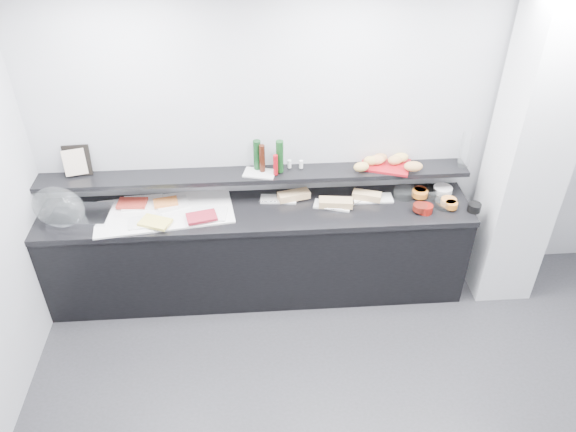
{
  "coord_description": "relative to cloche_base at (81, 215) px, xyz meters",
  "views": [
    {
      "loc": [
        -0.71,
        -2.14,
        3.59
      ],
      "look_at": [
        -0.45,
        1.45,
        1.0
      ],
      "focal_mm": 35.0,
      "sensor_mm": 36.0,
      "label": 1
    }
  ],
  "objects": [
    {
      "name": "bread_roll_ne",
      "position": [
        2.67,
        0.24,
        0.29
      ],
      "size": [
        0.16,
        0.12,
        0.08
      ],
      "primitive_type": "ellipsoid",
      "rotation": [
        0.0,
        0.0,
        0.21
      ],
      "color": "#D7AD52",
      "rests_on": "bread_tray"
    },
    {
      "name": "platter_meat_a",
      "position": [
        0.48,
        0.14,
        0.0
      ],
      "size": [
        0.34,
        0.23,
        0.01
      ],
      "primitive_type": "cube",
      "rotation": [
        0.0,
        0.0,
        0.05
      ],
      "color": "white",
      "rests_on": "linen_runner"
    },
    {
      "name": "bread_roll_se",
      "position": [
        2.75,
        0.09,
        0.29
      ],
      "size": [
        0.16,
        0.11,
        0.08
      ],
      "primitive_type": "ellipsoid",
      "rotation": [
        0.0,
        0.0,
        -0.06
      ],
      "color": "#BB8447",
      "rests_on": "bread_tray"
    },
    {
      "name": "food_meat_b",
      "position": [
        0.99,
        -0.13,
        0.02
      ],
      "size": [
        0.27,
        0.2,
        0.02
      ],
      "primitive_type": "cube",
      "rotation": [
        0.0,
        0.0,
        0.23
      ],
      "color": "maroon",
      "rests_on": "platter_meat_b"
    },
    {
      "name": "carafe",
      "position": [
        3.21,
        0.17,
        0.38
      ],
      "size": [
        0.13,
        0.13,
        0.3
      ],
      "primitive_type": "cylinder",
      "rotation": [
        0.0,
        0.0,
        0.4
      ],
      "color": "white",
      "rests_on": "wall_shelf"
    },
    {
      "name": "fill_glass_cream",
      "position": [
        3.05,
        0.12,
        0.03
      ],
      "size": [
        0.21,
        0.21,
        0.05
      ],
      "primitive_type": "cylinder",
      "rotation": [
        0.0,
        0.0,
        0.33
      ],
      "color": "white",
      "rests_on": "bowl_glass_cream"
    },
    {
      "name": "cloche_dome",
      "position": [
        -0.15,
        -0.03,
        0.11
      ],
      "size": [
        0.53,
        0.45,
        0.34
      ],
      "primitive_type": "ellipsoid",
      "rotation": [
        0.0,
        0.0,
        -0.39
      ],
      "color": "white",
      "rests_on": "cloche_base"
    },
    {
      "name": "print_art",
      "position": [
        -0.03,
        0.23,
        0.36
      ],
      "size": [
        0.18,
        0.09,
        0.22
      ],
      "primitive_type": "cube",
      "rotation": [
        -0.21,
        0.0,
        0.25
      ],
      "color": "beige",
      "rests_on": "framed_print"
    },
    {
      "name": "bottle_brown",
      "position": [
        1.5,
        0.18,
        0.36
      ],
      "size": [
        0.06,
        0.06,
        0.24
      ],
      "primitive_type": "cylinder",
      "rotation": [
        0.0,
        0.0,
        0.32
      ],
      "color": "#331209",
      "rests_on": "condiment_tray"
    },
    {
      "name": "fill_black_jam",
      "position": [
        2.85,
        0.11,
        0.03
      ],
      "size": [
        0.13,
        0.13,
        0.05
      ],
      "primitive_type": "cylinder",
      "rotation": [
        0.0,
        0.0,
        -0.26
      ],
      "color": "#5E1F0D",
      "rests_on": "bowl_black_jam"
    },
    {
      "name": "bottle_hot",
      "position": [
        1.61,
        0.12,
        0.33
      ],
      "size": [
        0.05,
        0.05,
        0.18
      ],
      "primitive_type": "cylinder",
      "rotation": [
        0.0,
        0.0,
        -0.24
      ],
      "color": "#9D0B13",
      "rests_on": "condiment_tray"
    },
    {
      "name": "bread_roll_midw",
      "position": [
        2.42,
        0.2,
        0.29
      ],
      "size": [
        0.13,
        0.08,
        0.08
      ],
      "primitive_type": "ellipsoid",
      "rotation": [
        0.0,
        0.0,
        -0.05
      ],
      "color": "gold",
      "rests_on": "bread_tray"
    },
    {
      "name": "wall_shelf",
      "position": [
        1.43,
        0.17,
        0.21
      ],
      "size": [
        3.6,
        0.25,
        0.04
      ],
      "primitive_type": "cube",
      "color": "black",
      "rests_on": "back_wall"
    },
    {
      "name": "cloche_base",
      "position": [
        0.0,
        0.0,
        0.0
      ],
      "size": [
        0.49,
        0.35,
        0.04
      ],
      "primitive_type": "cube",
      "rotation": [
        0.0,
        0.0,
        -0.07
      ],
      "color": "silver",
      "rests_on": "counter_top"
    },
    {
      "name": "platter_salmon",
      "position": [
        0.73,
        0.1,
        0.0
      ],
      "size": [
        0.31,
        0.25,
        0.01
      ],
      "primitive_type": "cube",
      "rotation": [
        0.0,
        0.0,
        0.33
      ],
      "color": "white",
      "rests_on": "linen_runner"
    },
    {
      "name": "platter_cheese",
      "position": [
        0.54,
        -0.15,
        0.0
      ],
      "size": [
        0.28,
        0.2,
        0.01
      ],
      "primitive_type": "cube",
      "rotation": [
        0.0,
        0.0,
        0.11
      ],
      "color": "white",
      "rests_on": "linen_runner"
    },
    {
      "name": "bowl_black_jam",
      "position": [
        2.93,
        0.12,
        0.02
      ],
      "size": [
        0.17,
        0.17,
        0.07
      ],
      "primitive_type": "cylinder",
      "rotation": [
        0.0,
        0.0,
        0.22
      ],
      "color": "black",
      "rests_on": "counter_top"
    },
    {
      "name": "counter_top",
      "position": [
        1.43,
        -0.0,
        -0.05
      ],
      "size": [
        3.62,
        0.62,
        0.05
      ],
      "primitive_type": "cube",
      "color": "black",
      "rests_on": "buffet_cabinet"
    },
    {
      "name": "bottle_green_b",
      "position": [
        1.64,
        0.17,
        0.38
      ],
      "size": [
        0.08,
        0.08,
        0.28
      ],
      "primitive_type": "cylinder",
      "rotation": [
        0.0,
        0.0,
        0.28
      ],
      "color": "#0F3A15",
      "rests_on": "condiment_tray"
    },
    {
      "name": "framed_print",
      "position": [
        -0.01,
        0.26,
        0.36
      ],
      "size": [
        0.22,
        0.08,
        0.26
      ],
      "primitive_type": "cube",
      "rotation": [
        -0.21,
        0.0,
        0.06
      ],
      "color": "black",
      "rests_on": "wall_shelf"
    },
    {
      "name": "tongs_right",
      "position": [
        2.3,
        0.02,
        -0.0
      ],
      "size": [
        0.13,
        0.1,
        0.01
      ],
      "primitive_type": "cylinder",
      "rotation": [
        0.0,
        1.57,
        0.63
      ],
      "color": "silver",
      "rests_on": "sandwich_plate_right"
    },
    {
      "name": "back_wall",
      "position": [
        2.13,
        0.3,
        0.43
      ],
      "size": [
        5.0,
        0.02,
        2.7
      ],
      "primitive_type": "cube",
      "color": "#B2B5BA",
      "rests_on": "ground"
    },
    {
      "name": "bowl_red_jam",
      "position": [
        2.83,
        -0.14,
        0.02
      ],
      "size": [
        0.15,
        0.15,
        0.07
      ],
      "primitive_type": "cylinder",
      "rotation": [
        0.0,
        0.0,
        -0.42
      ],
      "color": "maroon",
      "rests_on": "counter_top"
    },
    {
      "name": "sandwich_plate_right",
      "position": [
        2.44,
        0.09,
        -0.01
      ],
      "size": [
        0.34,
        0.15,
        0.01
      ],
      "primitive_type": "cube",
      "rotation": [
        0.0,
        0.0,
        -0.02
      ],
      "color": "white",
      "rests_on": "counter_top"
    },
    {
      "name": "tongs_mid",
      "position": [
        2.08,
        -0.07,
        -0.0
      ],
      "size": [
        0.16,
        0.03,
        0.01
      ],
      "primitive_type": "cylinder",
      "rotation": [
        0.0,
        1.57,
        -0.13
      ],
      "color": "#B6B8BD",
      "rests_on": "sandwich_plate_mid"
    },
    {
      "name": "platter_meat_b",
      "position": [
        1.04,
        -0.06,
        0.0
      ],
      "size": [
        0.32,
        0.23,
        0.01
      ],
      "primitive_type": "cube",
      "rotation": [
        0.0,
        0.0,
        -0.11
      ],
      "color": "white",
      "rests_on": "linen_runner"
    },
    {
      "name": "fill_red_jam",
      "position": [
        2.79,
        -0.13,
        0.03
      ],
      "size": [
        0.16,
        0.16,
        0.05
      ],
      "primitive_type": "cylinder",
      "rotation": [
        0.0,
        0.0,
        0.4
      ],
      "color": "#54120C",
      "rests_on": "bowl_red_jam"
    },
    {
      "name": "shaker_pepper",
      "position": [
        1.73,
        0.22,
        0.28
      ],
      "size": [
        0.04,
        0.04,
        0.07
      ],
      "primitive_type": "cylinder",
      "rotation": [
        0.0,
        0.0,
        0.24
      ],
      "color": "white",
      "rests_on": "condiment_tray"
    },
    {
      "name": "bowl_glass_salmon",
      "position": [
        3.01,
        -0.07,
        0.02
      ],
      "size": [
        0.19,
        0.19,
        0.07
      ],
      "primitive_type": "cylinder",
      "rotation": [
        0.0,
        0.0,
        0.3
      ],
      "color": "silver",
      "rests_on": "counter_top"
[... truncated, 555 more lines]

